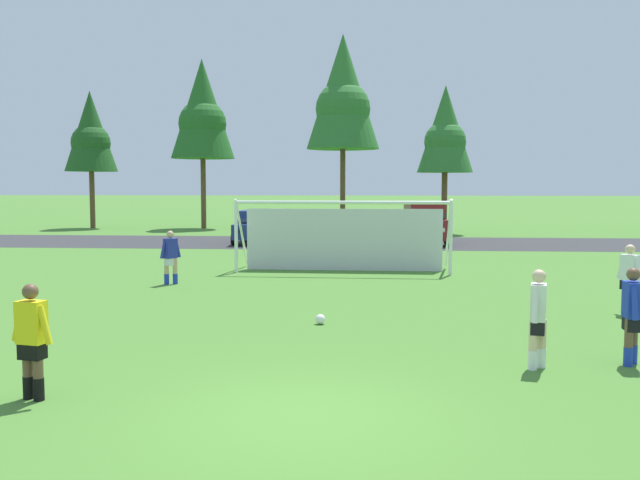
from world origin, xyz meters
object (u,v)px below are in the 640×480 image
at_px(player_midfield_center, 629,279).
at_px(player_striker_near, 171,257).
at_px(parked_car_slot_left, 320,226).
at_px(player_winger_left, 632,316).
at_px(parked_car_slot_far_left, 256,227).
at_px(soccer_ball, 320,319).
at_px(soccer_goal, 343,235).
at_px(parked_car_slot_center_left, 383,226).
at_px(referee, 32,342).
at_px(player_defender_far, 538,319).
at_px(parked_car_slot_center, 424,222).

bearing_deg(player_midfield_center, player_striker_near, 161.90).
distance_m(player_midfield_center, parked_car_slot_left, 21.83).
relative_size(player_winger_left, parked_car_slot_left, 0.38).
bearing_deg(player_striker_near, player_winger_left, -39.42).
bearing_deg(parked_car_slot_far_left, soccer_ball, -76.35).
relative_size(soccer_goal, parked_car_slot_far_left, 1.76).
relative_size(soccer_goal, parked_car_slot_center_left, 1.74).
bearing_deg(referee, soccer_ball, 56.78).
bearing_deg(soccer_goal, player_defender_far, -73.47).
distance_m(player_defender_far, parked_car_slot_left, 25.60).
bearing_deg(soccer_goal, parked_car_slot_center_left, 82.76).
height_order(player_midfield_center, player_winger_left, same).
relative_size(soccer_ball, parked_car_slot_far_left, 0.05).
distance_m(soccer_goal, parked_car_slot_far_left, 12.45).
distance_m(referee, parked_car_slot_far_left, 26.20).
relative_size(parked_car_slot_far_left, parked_car_slot_center_left, 0.99).
bearing_deg(soccer_ball, soccer_goal, 89.50).
distance_m(player_defender_far, parked_car_slot_center, 24.33).
relative_size(player_winger_left, parked_car_slot_far_left, 0.39).
distance_m(parked_car_slot_left, parked_car_slot_center, 5.54).
distance_m(player_midfield_center, player_defender_far, 5.99).
bearing_deg(parked_car_slot_center_left, player_striker_near, -112.63).
distance_m(referee, player_midfield_center, 12.91).
bearing_deg(parked_car_slot_center, referee, -105.55).
relative_size(soccer_ball, player_striker_near, 0.13).
height_order(soccer_ball, parked_car_slot_left, parked_car_slot_left).
bearing_deg(parked_car_slot_center, player_striker_near, -119.84).
relative_size(parked_car_slot_left, parked_car_slot_center, 0.90).
distance_m(player_winger_left, parked_car_slot_center, 24.02).
height_order(player_defender_far, parked_car_slot_left, parked_car_slot_left).
height_order(soccer_goal, player_winger_left, soccer_goal).
bearing_deg(parked_car_slot_left, player_midfield_center, -66.22).
distance_m(player_winger_left, parked_car_slot_center_left, 24.94).
xyz_separation_m(player_defender_far, parked_car_slot_center, (-0.05, 24.33, 0.29)).
bearing_deg(player_striker_near, referee, -82.77).
height_order(player_defender_far, parked_car_slot_far_left, parked_car_slot_far_left).
bearing_deg(player_defender_far, parked_car_slot_center, 90.11).
bearing_deg(player_defender_far, player_midfield_center, 56.94).
bearing_deg(soccer_ball, player_midfield_center, 13.56).
bearing_deg(referee, player_striker_near, 97.23).
height_order(soccer_ball, referee, referee).
distance_m(player_winger_left, parked_car_slot_left, 25.64).
distance_m(soccer_ball, player_winger_left, 6.23).
relative_size(referee, parked_car_slot_center, 0.35).
height_order(player_striker_near, player_midfield_center, same).
bearing_deg(parked_car_slot_center, parked_car_slot_far_left, -177.57).
relative_size(soccer_ball, player_defender_far, 0.13).
xyz_separation_m(parked_car_slot_left, parked_car_slot_center, (5.49, -0.67, 0.24)).
bearing_deg(player_midfield_center, soccer_ball, -166.44).
relative_size(player_striker_near, parked_car_slot_center_left, 0.38).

